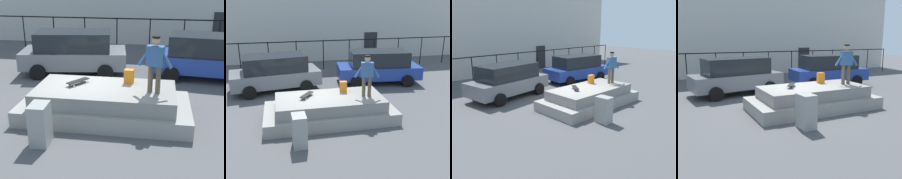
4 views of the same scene
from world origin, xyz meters
The scene contains 10 objects.
ground_plane centered at (0.00, 0.00, 0.00)m, with size 60.00×60.00×0.00m, color #4C4C4F.
concrete_ledge centered at (0.71, -0.47, 0.41)m, with size 4.98×2.42×0.90m.
skateboarder centered at (2.12, -0.65, 1.83)m, with size 0.96×0.34×1.60m.
skateboard centered at (-0.15, -0.30, 1.00)m, with size 0.60×0.75×0.12m.
backpack centered at (1.36, 0.03, 1.12)m, with size 0.28×0.20×0.43m, color orange.
car_grey_hatchback_near centered at (-1.33, 3.54, 0.95)m, with size 4.58×2.60×1.79m.
car_blue_hatchback_mid centered at (4.19, 3.66, 0.94)m, with size 4.57×2.45×1.77m.
utility_box centered at (-0.60, -2.31, 0.54)m, with size 0.44×0.60×1.07m, color gray.
fence_row centered at (0.00, 7.12, 1.28)m, with size 24.06×0.06×1.90m.
warehouse_building centered at (0.00, 12.88, 3.52)m, with size 29.06×7.02×7.02m.
Camera 3 is at (-8.19, -7.90, 3.81)m, focal length 39.64 mm.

